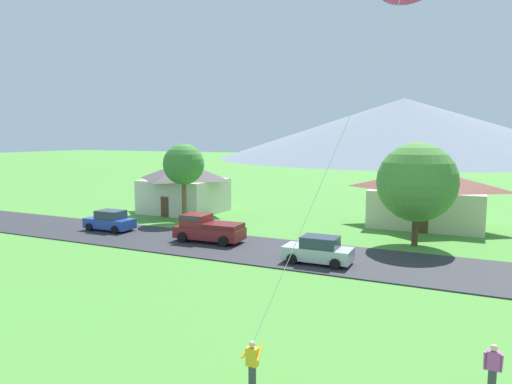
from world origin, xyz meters
TOP-DOWN VIEW (x-y plane):
  - road_strip at (0.00, 26.73)m, footprint 160.00×7.37m
  - mountain_east_ridge at (-15.46, 171.33)m, footprint 131.55×131.55m
  - house_leftmost at (-19.13, 38.45)m, footprint 7.99×7.39m
  - house_left_center at (4.51, 40.92)m, footprint 10.03×6.73m
  - tree_near_left at (-16.06, 33.89)m, footprint 3.79×3.79m
  - tree_right_of_center at (4.48, 32.88)m, footprint 5.67×5.67m
  - parked_car_blue_west_end at (-19.11, 27.41)m, footprint 4.23×2.14m
  - parked_car_silver_mid_west at (-0.32, 25.15)m, footprint 4.22×2.12m
  - pickup_truck_maroon_east_side at (-9.60, 27.34)m, footprint 5.26×2.45m
  - watcher_person at (8.93, 13.27)m, footprint 0.56×0.24m

SIDE VIEW (x-z plane):
  - road_strip at x=0.00m, z-range 0.00..0.08m
  - parked_car_blue_west_end at x=-19.11m, z-range 0.03..1.71m
  - parked_car_silver_mid_west at x=-0.32m, z-range 0.03..1.71m
  - watcher_person at x=8.93m, z-range 0.04..1.71m
  - pickup_truck_maroon_east_side at x=-9.60m, z-range 0.06..2.06m
  - house_left_center at x=4.51m, z-range 0.09..5.14m
  - house_leftmost at x=-19.13m, z-range 0.09..5.39m
  - tree_right_of_center at x=4.48m, z-range 0.89..8.34m
  - tree_near_left at x=-16.06m, z-range 1.66..8.88m
  - mountain_east_ridge at x=-15.46m, z-range 0.00..21.33m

